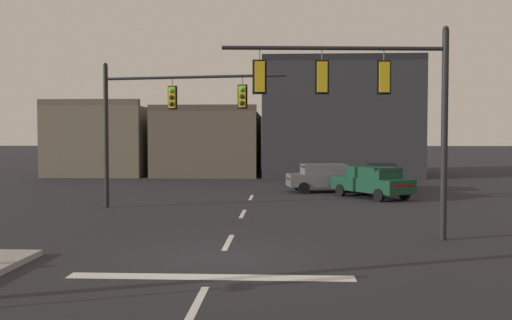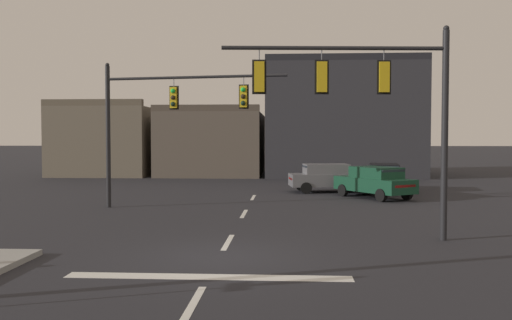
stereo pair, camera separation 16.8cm
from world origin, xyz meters
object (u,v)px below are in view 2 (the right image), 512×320
(car_lot_middle, at_px, (375,181))
(car_lot_farside, at_px, (384,176))
(signal_mast_near_side, at_px, (372,95))
(signal_mast_far_side, at_px, (160,111))
(car_lot_nearside, at_px, (328,177))

(car_lot_middle, relative_size, car_lot_farside, 1.01)
(signal_mast_near_side, xyz_separation_m, signal_mast_far_side, (-8.04, 6.83, -0.09))
(signal_mast_far_side, relative_size, car_lot_middle, 1.73)
(car_lot_nearside, distance_m, car_lot_middle, 3.68)
(signal_mast_near_side, height_order, car_lot_farside, signal_mast_near_side)
(car_lot_middle, xyz_separation_m, car_lot_farside, (1.11, 3.64, 0.00))
(car_lot_nearside, height_order, car_lot_middle, same)
(car_lot_middle, bearing_deg, car_lot_farside, 73.03)
(signal_mast_far_side, xyz_separation_m, car_lot_middle, (10.03, 4.76, -3.42))
(car_lot_middle, bearing_deg, signal_mast_near_side, -99.75)
(signal_mast_near_side, xyz_separation_m, car_lot_middle, (1.99, 11.58, -3.51))
(signal_mast_near_side, relative_size, car_lot_farside, 1.47)
(car_lot_nearside, relative_size, car_lot_farside, 1.00)
(signal_mast_far_side, xyz_separation_m, car_lot_nearside, (7.86, 7.73, -3.42))
(signal_mast_near_side, relative_size, signal_mast_far_side, 0.84)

